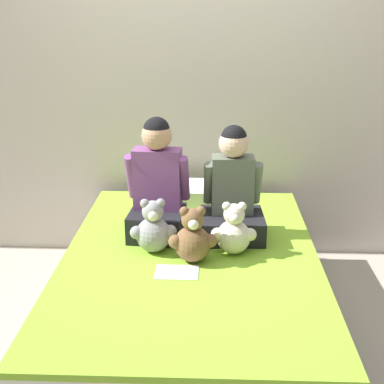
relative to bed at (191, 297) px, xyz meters
The scene contains 10 objects.
ground_plane 0.24m from the bed, ahead, with size 14.00×14.00×0.00m, color #B2A899.
wall_behind_bed 1.49m from the bed, 90.00° to the left, with size 8.00×0.06×2.50m.
bed is the anchor object (origin of this frame).
child_on_left 0.62m from the bed, 126.59° to the left, with size 0.36×0.33×0.67m.
child_on_right 0.60m from the bed, 49.80° to the left, with size 0.36×0.33×0.62m.
teddy_bear_held_by_left_child 0.42m from the bed, 168.34° to the left, with size 0.24×0.18×0.29m.
teddy_bear_held_by_right_child 0.43m from the bed, ahead, with size 0.24×0.18×0.28m.
teddy_bear_between_children 0.38m from the bed, 79.13° to the right, with size 0.24×0.18×0.29m.
pillow_at_headboard 0.84m from the bed, 90.00° to the left, with size 0.46×0.31×0.11m.
sign_card 0.32m from the bed, 106.69° to the right, with size 0.21×0.15×0.00m.
Camera 1 is at (0.10, -2.50, 1.73)m, focal length 50.00 mm.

